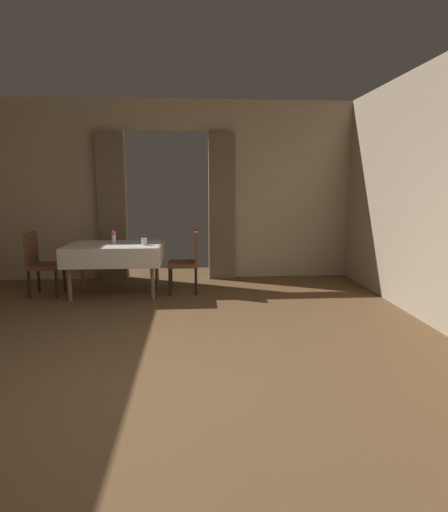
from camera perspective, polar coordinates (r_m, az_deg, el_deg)
ground at (r=3.71m, az=-10.90°, el=-16.47°), size 10.08×10.08×0.00m
wall_back at (r=7.51m, az=-7.44°, el=8.55°), size 6.40×0.27×3.00m
dining_table_mid at (r=6.53m, az=-14.17°, el=0.71°), size 1.38×0.96×0.75m
chair_mid_right at (r=6.50m, az=-4.69°, el=-0.33°), size 0.45×0.44×0.93m
chair_mid_left at (r=6.83m, az=-23.01°, el=-0.58°), size 0.44×0.44×0.93m
flower_vase_mid at (r=6.55m, az=-14.27°, el=2.50°), size 0.07×0.07×0.20m
glass_mid_b at (r=6.32m, az=-10.43°, el=1.88°), size 0.08×0.08×0.10m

